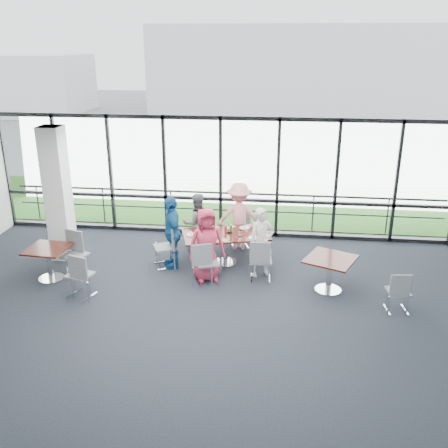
# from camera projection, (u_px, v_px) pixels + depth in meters

# --- Properties ---
(floor) EXTENTS (12.00, 10.00, 0.02)m
(floor) POSITION_uv_depth(u_px,v_px,m) (186.00, 334.00, 9.06)
(floor) COLOR black
(floor) RESTS_ON ground
(ceiling) EXTENTS (12.00, 10.00, 0.04)m
(ceiling) POSITION_uv_depth(u_px,v_px,m) (181.00, 161.00, 7.94)
(ceiling) COLOR white
(ceiling) RESTS_ON ground
(curtain_wall_back) EXTENTS (12.00, 0.10, 3.20)m
(curtain_wall_back) POSITION_uv_depth(u_px,v_px,m) (221.00, 177.00, 13.15)
(curtain_wall_back) COLOR white
(curtain_wall_back) RESTS_ON ground
(structural_column) EXTENTS (0.50, 0.50, 3.20)m
(structural_column) POSITION_uv_depth(u_px,v_px,m) (58.00, 194.00, 11.69)
(structural_column) COLOR white
(structural_column) RESTS_ON ground
(apron) EXTENTS (80.00, 70.00, 0.02)m
(apron) POSITION_uv_depth(u_px,v_px,m) (238.00, 185.00, 18.37)
(apron) COLOR gray
(apron) RESTS_ON ground
(grass_strip) EXTENTS (80.00, 5.00, 0.01)m
(grass_strip) POSITION_uv_depth(u_px,v_px,m) (232.00, 201.00, 16.50)
(grass_strip) COLOR #225D1D
(grass_strip) RESTS_ON ground
(hangar_main) EXTENTS (24.00, 10.00, 6.00)m
(hangar_main) POSITION_uv_depth(u_px,v_px,m) (319.00, 68.00, 37.35)
(hangar_main) COLOR silver
(hangar_main) RESTS_ON ground
(hangar_aux) EXTENTS (10.00, 6.00, 4.00)m
(hangar_aux) POSITION_uv_depth(u_px,v_px,m) (16.00, 83.00, 36.44)
(hangar_aux) COLOR silver
(hangar_aux) RESTS_ON ground
(guard_rail) EXTENTS (12.00, 0.06, 0.06)m
(guard_rail) POSITION_uv_depth(u_px,v_px,m) (223.00, 210.00, 14.09)
(guard_rail) COLOR #2D2D33
(guard_rail) RESTS_ON ground
(main_table) EXTENTS (2.20, 1.61, 0.75)m
(main_table) POSITION_uv_depth(u_px,v_px,m) (226.00, 238.00, 11.71)
(main_table) COLOR #3C150E
(main_table) RESTS_ON ground
(side_table_left) EXTENTS (0.91, 0.91, 0.75)m
(side_table_left) POSITION_uv_depth(u_px,v_px,m) (48.00, 253.00, 10.90)
(side_table_left) COLOR #3C150E
(side_table_left) RESTS_ON ground
(side_table_right) EXTENTS (1.24, 1.24, 0.75)m
(side_table_right) POSITION_uv_depth(u_px,v_px,m) (330.00, 263.00, 10.39)
(side_table_right) COLOR #3C150E
(side_table_right) RESTS_ON ground
(diner_near_left) EXTENTS (0.95, 0.79, 1.66)m
(diner_near_left) POSITION_uv_depth(u_px,v_px,m) (207.00, 245.00, 10.84)
(diner_near_left) COLOR #B82F4B
(diner_near_left) RESTS_ON ground
(diner_near_right) EXTENTS (0.70, 0.63, 1.58)m
(diner_near_right) POSITION_uv_depth(u_px,v_px,m) (262.00, 242.00, 11.06)
(diner_near_right) COLOR silver
(diner_near_right) RESTS_ON ground
(diner_far_left) EXTENTS (0.85, 0.72, 1.51)m
(diner_far_left) POSITION_uv_depth(u_px,v_px,m) (197.00, 223.00, 12.34)
(diner_far_left) COLOR slate
(diner_far_left) RESTS_ON ground
(diner_far_right) EXTENTS (1.18, 0.72, 1.72)m
(diner_far_right) POSITION_uv_depth(u_px,v_px,m) (239.00, 216.00, 12.46)
(diner_far_right) COLOR pink
(diner_far_right) RESTS_ON ground
(diner_end) EXTENTS (0.88, 1.13, 1.71)m
(diner_end) POSITION_uv_depth(u_px,v_px,m) (172.00, 232.00, 11.47)
(diner_end) COLOR #175390
(diner_end) RESTS_ON ground
(chair_main_nl) EXTENTS (0.61, 0.61, 0.96)m
(chair_main_nl) POSITION_uv_depth(u_px,v_px,m) (207.00, 263.00, 10.80)
(chair_main_nl) COLOR gray
(chair_main_nl) RESTS_ON ground
(chair_main_nr) EXTENTS (0.50, 0.50, 0.95)m
(chair_main_nr) POSITION_uv_depth(u_px,v_px,m) (261.00, 260.00, 10.94)
(chair_main_nr) COLOR gray
(chair_main_nr) RESTS_ON ground
(chair_main_fl) EXTENTS (0.60, 0.60, 0.91)m
(chair_main_fl) POSITION_uv_depth(u_px,v_px,m) (201.00, 231.00, 12.61)
(chair_main_fl) COLOR gray
(chair_main_fl) RESTS_ON ground
(chair_main_fr) EXTENTS (0.52, 0.52, 0.84)m
(chair_main_fr) POSITION_uv_depth(u_px,v_px,m) (240.00, 231.00, 12.71)
(chair_main_fr) COLOR gray
(chair_main_fr) RESTS_ON ground
(chair_main_end) EXTENTS (0.63, 0.63, 0.96)m
(chair_main_end) POSITION_uv_depth(u_px,v_px,m) (165.00, 247.00, 11.59)
(chair_main_end) COLOR gray
(chair_main_end) RESTS_ON ground
(chair_spare_la) EXTENTS (0.60, 0.60, 0.96)m
(chair_spare_la) POSITION_uv_depth(u_px,v_px,m) (80.00, 275.00, 10.22)
(chair_spare_la) COLOR gray
(chair_spare_la) RESTS_ON ground
(chair_spare_lb) EXTENTS (0.61, 0.61, 0.99)m
(chair_spare_lb) POSITION_uv_depth(u_px,v_px,m) (75.00, 256.00, 11.10)
(chair_spare_lb) COLOR gray
(chair_spare_lb) RESTS_ON ground
(chair_spare_r) EXTENTS (0.46, 0.46, 0.84)m
(chair_spare_r) POSITION_uv_depth(u_px,v_px,m) (398.00, 292.00, 9.67)
(chair_spare_r) COLOR gray
(chair_spare_r) RESTS_ON ground
(plate_nl) EXTENTS (0.27, 0.27, 0.01)m
(plate_nl) POSITION_uv_depth(u_px,v_px,m) (205.00, 241.00, 11.20)
(plate_nl) COLOR white
(plate_nl) RESTS_ON main_table
(plate_nr) EXTENTS (0.25, 0.25, 0.01)m
(plate_nr) POSITION_uv_depth(u_px,v_px,m) (254.00, 238.00, 11.38)
(plate_nr) COLOR white
(plate_nr) RESTS_ON main_table
(plate_fl) EXTENTS (0.25, 0.25, 0.01)m
(plate_fl) POSITION_uv_depth(u_px,v_px,m) (201.00, 230.00, 11.84)
(plate_fl) COLOR white
(plate_fl) RESTS_ON main_table
(plate_fr) EXTENTS (0.25, 0.25, 0.01)m
(plate_fr) POSITION_uv_depth(u_px,v_px,m) (244.00, 228.00, 12.01)
(plate_fr) COLOR white
(plate_fr) RESTS_ON main_table
(plate_end) EXTENTS (0.25, 0.25, 0.01)m
(plate_end) POSITION_uv_depth(u_px,v_px,m) (192.00, 235.00, 11.59)
(plate_end) COLOR white
(plate_end) RESTS_ON main_table
(tumbler_a) EXTENTS (0.07, 0.07, 0.14)m
(tumbler_a) POSITION_uv_depth(u_px,v_px,m) (216.00, 235.00, 11.36)
(tumbler_a) COLOR white
(tumbler_a) RESTS_ON main_table
(tumbler_b) EXTENTS (0.07, 0.07, 0.15)m
(tumbler_b) POSITION_uv_depth(u_px,v_px,m) (240.00, 234.00, 11.46)
(tumbler_b) COLOR white
(tumbler_b) RESTS_ON main_table
(tumbler_c) EXTENTS (0.06, 0.06, 0.13)m
(tumbler_c) POSITION_uv_depth(u_px,v_px,m) (228.00, 227.00, 11.89)
(tumbler_c) COLOR white
(tumbler_c) RESTS_ON main_table
(tumbler_d) EXTENTS (0.07, 0.07, 0.15)m
(tumbler_d) POSITION_uv_depth(u_px,v_px,m) (195.00, 235.00, 11.39)
(tumbler_d) COLOR white
(tumbler_d) RESTS_ON main_table
(menu_a) EXTENTS (0.31, 0.25, 0.00)m
(menu_a) POSITION_uv_depth(u_px,v_px,m) (221.00, 240.00, 11.28)
(menu_a) COLOR white
(menu_a) RESTS_ON main_table
(menu_b) EXTENTS (0.32, 0.26, 0.00)m
(menu_b) POSITION_uv_depth(u_px,v_px,m) (264.00, 236.00, 11.54)
(menu_b) COLOR white
(menu_b) RESTS_ON main_table
(menu_c) EXTENTS (0.34, 0.34, 0.00)m
(menu_c) POSITION_uv_depth(u_px,v_px,m) (230.00, 227.00, 12.08)
(menu_c) COLOR white
(menu_c) RESTS_ON main_table
(condiment_caddy) EXTENTS (0.10, 0.07, 0.04)m
(condiment_caddy) POSITION_uv_depth(u_px,v_px,m) (230.00, 232.00, 11.69)
(condiment_caddy) COLOR black
(condiment_caddy) RESTS_ON main_table
(ketchup_bottle) EXTENTS (0.06, 0.06, 0.18)m
(ketchup_bottle) POSITION_uv_depth(u_px,v_px,m) (226.00, 229.00, 11.68)
(ketchup_bottle) COLOR #B4221E
(ketchup_bottle) RESTS_ON main_table
(green_bottle) EXTENTS (0.05, 0.05, 0.20)m
(green_bottle) POSITION_uv_depth(u_px,v_px,m) (231.00, 229.00, 11.65)
(green_bottle) COLOR #256C26
(green_bottle) RESTS_ON main_table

